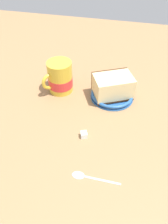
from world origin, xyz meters
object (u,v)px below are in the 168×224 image
object	(u,v)px
small_plate	(112,95)
cake_slice	(113,86)
tea_mug	(60,78)
teaspoon	(85,176)
sugar_cube	(84,135)

from	to	relation	value
small_plate	cake_slice	xyz separation A→B (cm)	(-0.25, -0.12, 3.36)
cake_slice	tea_mug	size ratio (longest dim) A/B	1.36
teaspoon	sugar_cube	distance (cm)	11.92
small_plate	cake_slice	bearing A→B (deg)	-153.09
cake_slice	small_plate	bearing A→B (deg)	26.91
small_plate	teaspoon	distance (cm)	29.95
teaspoon	sugar_cube	xyz separation A→B (cm)	(-11.48, -3.15, 0.48)
small_plate	teaspoon	bearing A→B (deg)	-3.31
cake_slice	teaspoon	world-z (taller)	cake_slice
small_plate	cake_slice	distance (cm)	3.37
small_plate	sugar_cube	distance (cm)	19.04
cake_slice	sugar_cube	size ratio (longest dim) A/B	8.53
small_plate	cake_slice	world-z (taller)	cake_slice
tea_mug	sugar_cube	xyz separation A→B (cm)	(18.18, 12.43, -4.05)
cake_slice	teaspoon	distance (cm)	30.43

